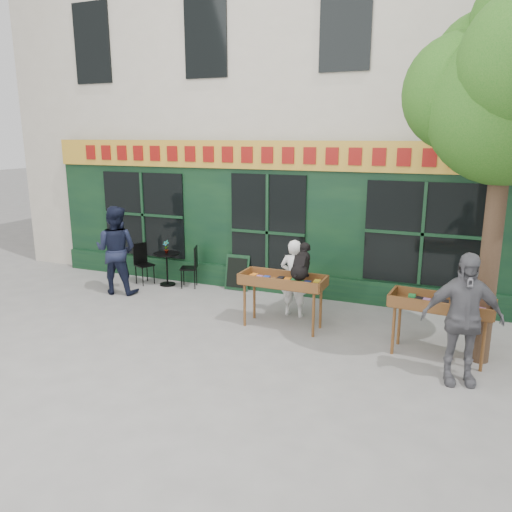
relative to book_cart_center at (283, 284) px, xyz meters
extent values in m
plane|color=slate|center=(-1.01, -0.44, -0.82)|extent=(80.00, 80.00, 0.00)
cube|color=beige|center=(-1.01, 5.56, 4.18)|extent=(14.00, 7.00, 10.00)
cube|color=black|center=(-1.01, 1.98, 0.78)|extent=(11.00, 0.16, 3.20)
cube|color=gold|center=(-1.01, 1.86, 2.18)|extent=(11.00, 0.06, 0.60)
cube|color=maroon|center=(-1.01, 1.82, 2.18)|extent=(9.60, 0.03, 0.34)
cube|color=black|center=(-1.01, 1.88, -0.57)|extent=(11.00, 0.10, 0.50)
cube|color=black|center=(-1.01, 1.88, 0.53)|extent=(1.70, 0.05, 2.50)
cube|color=black|center=(-4.21, 1.88, 0.73)|extent=(2.20, 0.05, 2.00)
cube|color=black|center=(2.19, 1.88, 0.73)|extent=(2.20, 0.05, 2.00)
cylinder|color=#382619|center=(3.29, -0.14, 0.98)|extent=(0.28, 0.28, 3.60)
sphere|color=#174F12|center=(3.29, -0.14, 2.98)|extent=(2.20, 2.20, 2.20)
sphere|color=#174F12|center=(2.69, 0.06, 3.18)|extent=(1.70, 1.70, 1.70)
sphere|color=#174F12|center=(2.99, 0.46, 3.58)|extent=(1.60, 1.60, 1.60)
cylinder|color=brown|center=(-0.65, -0.21, -0.42)|extent=(0.05, 0.05, 0.80)
cylinder|color=brown|center=(0.65, -0.23, -0.42)|extent=(0.05, 0.05, 0.80)
cylinder|color=brown|center=(-0.65, 0.23, -0.42)|extent=(0.05, 0.05, 0.80)
cylinder|color=brown|center=(0.65, 0.21, -0.42)|extent=(0.05, 0.05, 0.80)
cube|color=brown|center=(0.00, 0.00, 0.00)|extent=(1.51, 0.61, 0.05)
cube|color=brown|center=(0.00, -0.29, 0.08)|extent=(1.50, 0.07, 0.18)
cube|color=brown|center=(0.00, 0.29, 0.08)|extent=(1.50, 0.07, 0.18)
cube|color=brown|center=(0.00, 0.00, 0.06)|extent=(1.31, 0.42, 0.06)
imported|color=white|center=(0.00, 0.65, -0.07)|extent=(0.55, 0.37, 1.50)
cylinder|color=brown|center=(2.01, -0.42, -0.42)|extent=(0.05, 0.05, 0.80)
cylinder|color=brown|center=(3.30, -0.54, -0.42)|extent=(0.05, 0.05, 0.80)
cylinder|color=brown|center=(2.05, 0.02, -0.42)|extent=(0.05, 0.05, 0.80)
cylinder|color=brown|center=(3.34, -0.10, -0.42)|extent=(0.05, 0.05, 0.80)
cube|color=brown|center=(2.68, -0.26, 0.00)|extent=(1.55, 0.71, 0.05)
cube|color=brown|center=(2.65, -0.55, 0.08)|extent=(1.50, 0.18, 0.18)
cube|color=brown|center=(2.70, 0.03, 0.08)|extent=(1.50, 0.18, 0.18)
cube|color=brown|center=(2.68, -0.26, 0.06)|extent=(1.33, 0.52, 0.06)
imported|color=#57565B|center=(2.98, -1.01, 0.12)|extent=(1.18, 0.73, 1.88)
cylinder|color=black|center=(-3.35, 1.46, -0.80)|extent=(0.36, 0.36, 0.03)
cylinder|color=black|center=(-3.35, 1.46, -0.44)|extent=(0.04, 0.04, 0.72)
cylinder|color=black|center=(-3.35, 1.46, -0.07)|extent=(0.60, 0.60, 0.03)
cube|color=black|center=(-3.90, 1.36, -0.37)|extent=(0.48, 0.48, 0.03)
cube|color=black|center=(-4.06, 1.43, -0.12)|extent=(0.17, 0.34, 0.50)
cylinder|color=black|center=(-3.82, 1.16, -0.60)|extent=(0.02, 0.02, 0.44)
cylinder|color=black|center=(-3.70, 1.43, -0.60)|extent=(0.02, 0.02, 0.44)
cylinder|color=black|center=(-4.10, 1.28, -0.60)|extent=(0.02, 0.02, 0.44)
cylinder|color=black|center=(-3.98, 1.56, -0.60)|extent=(0.02, 0.02, 0.44)
cube|color=black|center=(-2.80, 1.51, -0.37)|extent=(0.46, 0.46, 0.03)
cube|color=black|center=(-2.64, 1.57, -0.12)|extent=(0.16, 0.35, 0.50)
cylinder|color=black|center=(-2.99, 1.59, -0.60)|extent=(0.02, 0.02, 0.44)
cylinder|color=black|center=(-2.89, 1.31, -0.60)|extent=(0.02, 0.02, 0.44)
cylinder|color=black|center=(-2.71, 1.70, -0.60)|extent=(0.02, 0.02, 0.44)
cylinder|color=black|center=(-2.61, 1.42, -0.60)|extent=(0.02, 0.02, 0.44)
imported|color=gray|center=(-3.35, 1.46, 0.09)|extent=(0.17, 0.13, 0.30)
imported|color=black|center=(-4.05, 0.56, 0.15)|extent=(1.06, 0.90, 1.94)
cube|color=black|center=(-1.70, 1.76, -0.42)|extent=(0.56, 0.20, 0.79)
cube|color=black|center=(-1.70, 1.74, -0.42)|extent=(0.46, 0.18, 0.65)
camera|label=1|loc=(2.81, -8.07, 2.57)|focal=35.00mm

